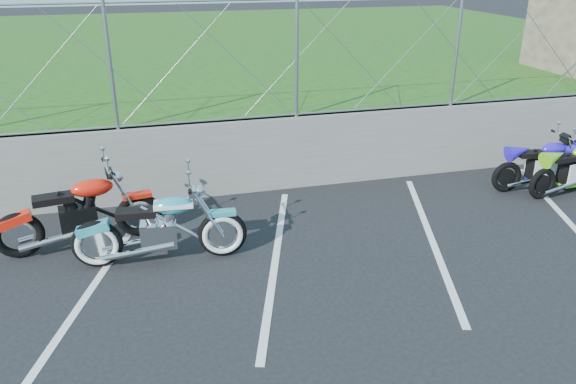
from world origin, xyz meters
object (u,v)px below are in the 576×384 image
object	(u,v)px
naked_orange	(82,215)
cruiser_turquoise	(162,230)
sportbike_green	(574,170)
sportbike_blue	(543,167)

from	to	relation	value
naked_orange	cruiser_turquoise	bearing A→B (deg)	-43.77
sportbike_green	naked_orange	bearing A→B (deg)	171.17
naked_orange	sportbike_green	distance (m)	8.19
naked_orange	sportbike_blue	xyz separation A→B (m)	(7.79, 0.13, -0.07)
naked_orange	sportbike_blue	bearing A→B (deg)	-8.01
naked_orange	sportbike_green	bearing A→B (deg)	-10.14
cruiser_turquoise	sportbike_green	xyz separation A→B (m)	(7.11, 0.58, -0.05)
cruiser_turquoise	sportbike_green	distance (m)	7.13
cruiser_turquoise	sportbike_blue	world-z (taller)	cruiser_turquoise
sportbike_blue	naked_orange	bearing A→B (deg)	-175.73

